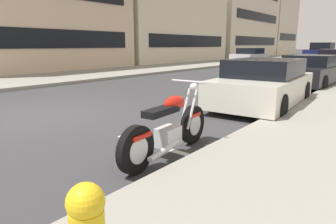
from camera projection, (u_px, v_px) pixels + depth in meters
name	position (u px, v px, depth m)	size (l,w,h in m)	color
ground_plane	(43.00, 115.00, 7.31)	(260.00, 260.00, 0.00)	#333335
sidewalk_far_curb	(153.00, 69.00, 20.70)	(120.00, 5.00, 0.14)	gray
parking_stall_stripe	(164.00, 148.00, 4.92)	(0.12, 2.20, 0.01)	silver
parked_motorcycle	(169.00, 129.00, 4.50)	(2.21, 0.62, 1.13)	black
parked_car_mid_block	(264.00, 84.00, 8.19)	(4.32, 2.12, 1.32)	beige
parked_car_behind_motorcycle	(312.00, 71.00, 12.42)	(4.76, 2.12, 1.30)	black
crossing_truck	(329.00, 53.00, 30.44)	(2.25, 5.33, 1.97)	#141947
car_opposite_curb	(249.00, 57.00, 25.41)	(4.23, 1.99, 1.45)	silver
townhouse_mid_block	(152.00, 15.00, 30.11)	(14.02, 9.73, 9.41)	beige
townhouse_behind_pole	(220.00, 21.00, 42.85)	(15.73, 11.79, 10.21)	beige
townhouse_near_left	(266.00, 15.00, 51.50)	(9.91, 8.42, 13.86)	beige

